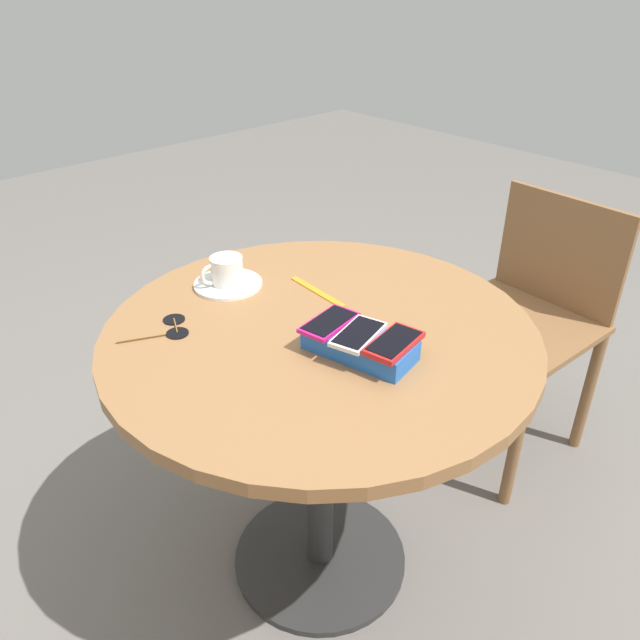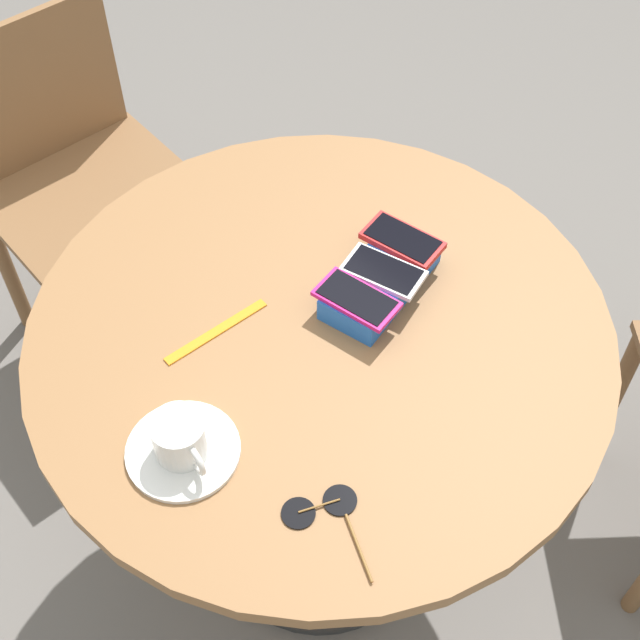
% 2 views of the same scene
% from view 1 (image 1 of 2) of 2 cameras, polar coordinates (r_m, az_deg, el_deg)
% --- Properties ---
extents(ground_plane, '(8.00, 8.00, 0.00)m').
position_cam_1_polar(ground_plane, '(1.84, 0.00, -20.98)').
color(ground_plane, slate).
extents(round_table, '(0.93, 0.93, 0.74)m').
position_cam_1_polar(round_table, '(1.41, 0.00, -5.67)').
color(round_table, '#2D2D2D').
rests_on(round_table, ground_plane).
extents(phone_box, '(0.24, 0.15, 0.04)m').
position_cam_1_polar(phone_box, '(1.24, 3.66, -2.26)').
color(phone_box, blue).
rests_on(phone_box, round_table).
extents(phone_red, '(0.09, 0.14, 0.01)m').
position_cam_1_polar(phone_red, '(1.20, 6.78, -2.10)').
color(phone_red, red).
rests_on(phone_red, phone_box).
extents(phone_white, '(0.10, 0.14, 0.01)m').
position_cam_1_polar(phone_white, '(1.23, 3.53, -1.30)').
color(phone_white, silver).
rests_on(phone_white, phone_box).
extents(phone_magenta, '(0.09, 0.14, 0.01)m').
position_cam_1_polar(phone_magenta, '(1.26, 0.86, -0.22)').
color(phone_magenta, '#D11975').
rests_on(phone_magenta, phone_box).
extents(saucer, '(0.16, 0.16, 0.01)m').
position_cam_1_polar(saucer, '(1.52, -8.40, 3.27)').
color(saucer, white).
rests_on(saucer, round_table).
extents(coffee_cup, '(0.08, 0.11, 0.07)m').
position_cam_1_polar(coffee_cup, '(1.50, -8.59, 4.55)').
color(coffee_cup, white).
rests_on(coffee_cup, saucer).
extents(lanyard_strap, '(0.19, 0.03, 0.00)m').
position_cam_1_polar(lanyard_strap, '(1.48, -0.25, 2.62)').
color(lanyard_strap, orange).
rests_on(lanyard_strap, round_table).
extents(sunglasses, '(0.10, 0.16, 0.01)m').
position_cam_1_polar(sunglasses, '(1.37, -13.36, -0.66)').
color(sunglasses, black).
rests_on(sunglasses, round_table).
extents(chair_far_side, '(0.46, 0.46, 0.82)m').
position_cam_1_polar(chair_far_side, '(2.04, 18.05, -0.04)').
color(chair_far_side, brown).
rests_on(chair_far_side, ground_plane).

